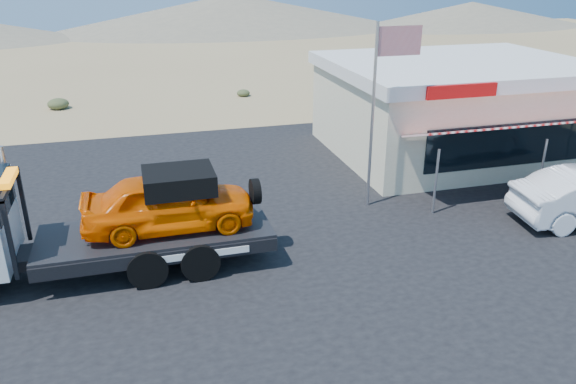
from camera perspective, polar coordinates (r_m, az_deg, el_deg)
name	(u,v)px	position (r m, az deg, el deg)	size (l,w,h in m)	color
ground	(263,296)	(14.12, -2.56, -10.54)	(120.00, 120.00, 0.00)	#927853
asphalt_lot	(304,234)	(17.09, 1.67, -4.26)	(32.00, 24.00, 0.02)	black
tow_truck	(89,219)	(15.26, -19.54, -2.57)	(8.72, 2.59, 2.92)	black
jerky_store	(455,107)	(25.02, 16.60, 8.31)	(10.40, 9.97, 3.90)	beige
flagpole	(380,95)	(18.18, 9.37, 9.67)	(1.55, 0.10, 6.00)	#99999E
distant_hills	(55,20)	(67.35, -22.57, 15.81)	(126.00, 48.00, 4.20)	#726B59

